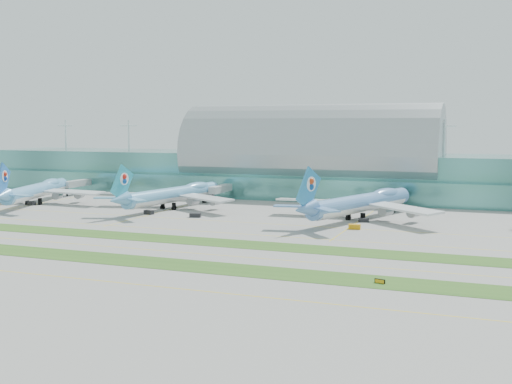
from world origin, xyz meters
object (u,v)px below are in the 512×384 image
at_px(airliner_b, 174,193).
at_px(taxiway_sign_east, 380,281).
at_px(airliner_a, 37,190).
at_px(airliner_c, 362,202).
at_px(terminal, 311,166).

distance_m(airliner_b, taxiway_sign_east, 136.54).
bearing_deg(airliner_a, airliner_b, -10.62).
relative_size(airliner_a, airliner_b, 0.98).
height_order(airliner_b, airliner_c, airliner_c).
xyz_separation_m(terminal, airliner_a, (-100.90, -70.81, -8.24)).
bearing_deg(airliner_b, airliner_a, -165.09).
bearing_deg(terminal, airliner_c, -60.70).
xyz_separation_m(terminal, taxiway_sign_east, (59.87, -157.98, -13.73)).
bearing_deg(terminal, taxiway_sign_east, -69.25).
relative_size(terminal, airliner_c, 4.71).
relative_size(airliner_a, airliner_c, 0.95).
bearing_deg(taxiway_sign_east, terminal, 125.32).
xyz_separation_m(airliner_c, taxiway_sign_east, (22.08, -90.65, -5.83)).
xyz_separation_m(airliner_b, taxiway_sign_east, (98.79, -94.09, -5.49)).
bearing_deg(airliner_b, terminal, 67.18).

